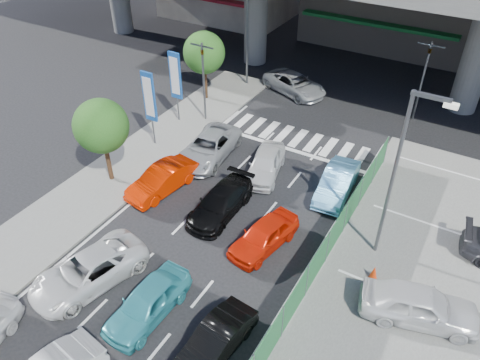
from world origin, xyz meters
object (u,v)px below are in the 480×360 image
Objects in this scene: taxi_orange_left at (162,180)px; street_lamp_right at (400,166)px; hatch_black_mid_right at (215,341)px; traffic_light_left at (203,63)px; kei_truck_front_right at (337,183)px; traffic_cone at (374,273)px; taxi_orange_right at (264,235)px; traffic_light_right at (427,62)px; street_lamp_left at (250,21)px; tree_near at (101,126)px; sedan_black_mid at (221,203)px; tree_far at (204,53)px; crossing_wagon_silver at (295,84)px; taxi_teal_mid at (148,302)px; signboard_far at (175,78)px; signboard_near at (149,99)px; sedan_white_mid_left at (88,271)px; parked_sedan_white at (420,305)px; sedan_white_front_mid at (265,164)px; wagon_silver_front_left at (209,147)px.

street_lamp_right is at bearing 15.33° from taxi_orange_left.
taxi_orange_left is at bearing 144.21° from hatch_black_mid_right.
traffic_light_left reaches higher than hatch_black_mid_right.
traffic_cone is at bearing -58.52° from kei_truck_front_right.
street_lamp_right is 6.64m from taxi_orange_right.
street_lamp_left reaches higher than traffic_light_right.
tree_near is 7.13m from sedan_black_mid.
crossing_wagon_silver is at bearing 39.03° from tree_far.
kei_truck_front_right is at bearing 73.28° from taxi_teal_mid.
signboard_far reaches higher than taxi_orange_right.
traffic_light_left is 1.11× the size of signboard_near.
tree_far is 18.47m from taxi_teal_mid.
taxi_orange_right is at bearing -173.44° from traffic_cone.
taxi_teal_mid is at bearing -63.56° from tree_far.
traffic_cone is at bearing 45.02° from sedan_white_mid_left.
street_lamp_right is 14.38m from tree_near.
sedan_black_mid is (6.55, 0.71, -2.74)m from tree_near.
tree_far reaches higher than parked_sedan_white.
kei_truck_front_right is at bearing -98.86° from traffic_light_right.
crossing_wagon_silver is at bearing 67.55° from signboard_near.
traffic_light_left is 1.24× the size of kei_truck_front_right.
traffic_cone is at bearing 6.66° from taxi_orange_left.
street_lamp_left is (-11.83, -1.00, 0.83)m from traffic_light_right.
street_lamp_left is at bearing 32.23° from parked_sedan_white.
traffic_light_right reaches higher than tree_far.
street_lamp_left is 17.27m from taxi_orange_right.
signboard_far is 7.60m from taxi_orange_left.
sedan_black_mid is 1.15× the size of taxi_orange_right.
traffic_light_left reaches higher than taxi_orange_right.
kei_truck_front_right reaches higher than sedan_black_mid.
tree_far is 20.14m from hatch_black_mid_right.
sedan_white_front_mid reaches higher than taxi_orange_left.
tree_far is 1.08× the size of sedan_black_mid.
tree_near is at bearing -92.76° from street_lamp_left.
sedan_white_mid_left reaches higher than taxi_orange_left.
taxi_orange_left is (3.56, -6.28, -2.38)m from signboard_far.
sedan_white_front_mid is (7.15, 0.69, -2.37)m from signboard_near.
kei_truck_front_right is (0.45, 10.98, 0.07)m from hatch_black_mid_right.
taxi_teal_mid is at bearing -64.75° from traffic_light_left.
taxi_orange_left is (-4.37, 6.57, -0.01)m from taxi_teal_mid.
sedan_black_mid is at bearing -109.39° from sedan_white_front_mid.
tree_near is 6.23m from wagon_silver_front_left.
crossing_wagon_silver is (3.47, 0.51, -4.09)m from street_lamp_left.
hatch_black_mid_right is at bearing -114.85° from street_lamp_right.
parked_sedan_white reaches higher than sedan_black_mid.
traffic_light_right is 1.28× the size of taxi_teal_mid.
sedan_white_front_mid is 10.21m from crossing_wagon_silver.
traffic_light_left is 15.66m from taxi_teal_mid.
kei_truck_front_right is at bearing 24.71° from tree_near.
taxi_teal_mid and kei_truck_front_right have the same top height.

